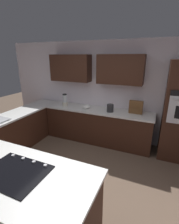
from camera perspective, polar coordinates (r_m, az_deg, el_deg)
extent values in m
plane|color=brown|center=(3.28, -7.28, -23.47)|extent=(14.00, 14.00, 0.00)
cube|color=silver|center=(4.45, 5.86, 7.01)|extent=(6.00, 0.10, 2.60)
cube|color=#381E14|center=(4.05, 10.74, 14.42)|extent=(1.10, 0.34, 0.69)
cube|color=#381E14|center=(4.55, -6.64, 15.05)|extent=(1.10, 0.34, 0.69)
cube|color=#381E14|center=(4.40, 2.73, -4.95)|extent=(2.80, 0.60, 0.86)
cube|color=silver|center=(4.24, 2.82, 0.62)|extent=(2.84, 0.64, 0.04)
cube|color=#381E14|center=(4.44, -24.57, -6.54)|extent=(0.60, 2.90, 0.86)
cube|color=silver|center=(4.28, -25.38, -1.07)|extent=(0.64, 2.94, 0.04)
cube|color=#381E14|center=(2.54, -23.15, -27.28)|extent=(1.92, 0.92, 0.86)
cube|color=silver|center=(2.25, -24.68, -19.15)|extent=(2.00, 1.00, 0.04)
cube|color=black|center=(2.23, -24.78, -18.60)|extent=(0.76, 0.56, 0.01)
cylinder|color=#B2B2B7|center=(2.19, -15.22, -17.61)|extent=(0.04, 0.04, 0.02)
cylinder|color=#B2B2B7|center=(2.29, -18.91, -16.20)|extent=(0.04, 0.04, 0.02)
cylinder|color=#B2B2B7|center=(2.40, -22.23, -14.87)|extent=(0.04, 0.04, 0.02)
cylinder|color=#B2B2B7|center=(2.52, -25.21, -13.62)|extent=(0.04, 0.04, 0.02)
cylinder|color=beige|center=(4.59, -8.56, 2.81)|extent=(0.15, 0.15, 0.11)
cylinder|color=silver|center=(4.55, -8.65, 4.70)|extent=(0.11, 0.11, 0.20)
cylinder|color=black|center=(4.52, -8.72, 6.10)|extent=(0.12, 0.12, 0.03)
ellipsoid|color=white|center=(4.29, -1.13, 1.94)|extent=(0.21, 0.21, 0.12)
cube|color=brown|center=(4.05, 15.95, 1.64)|extent=(0.32, 0.10, 0.31)
cube|color=brown|center=(4.00, 15.83, 1.43)|extent=(0.30, 0.02, 0.02)
cylinder|color=#262628|center=(4.06, 7.24, 1.38)|extent=(0.17, 0.17, 0.19)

